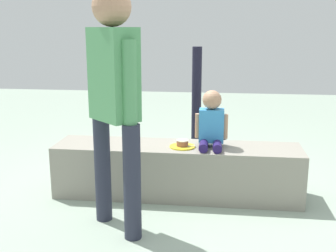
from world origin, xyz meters
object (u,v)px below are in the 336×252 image
cake_plate (182,145)px  party_cup_red (108,155)px  water_bottle_near_gift (160,147)px  handbag_brown_canvas (249,169)px  adult_standing (114,90)px  handbag_black_leather (222,158)px  gift_bag (169,158)px  child_seated (211,122)px

cake_plate → party_cup_red: cake_plate is taller
water_bottle_near_gift → party_cup_red: water_bottle_near_gift is taller
handbag_brown_canvas → cake_plate: bearing=-139.5°
adult_standing → party_cup_red: size_ratio=18.46×
handbag_black_leather → adult_standing: bearing=-118.0°
handbag_brown_canvas → gift_bag: bearing=173.0°
child_seated → gift_bag: 0.87m
child_seated → gift_bag: child_seated is taller
child_seated → cake_plate: (-0.24, -0.05, -0.19)m
child_seated → handbag_brown_canvas: size_ratio=1.58×
adult_standing → handbag_black_leather: adult_standing is taller
cake_plate → adult_standing: bearing=-123.2°
adult_standing → water_bottle_near_gift: 2.12m
adult_standing → gift_bag: adult_standing is taller
adult_standing → handbag_black_leather: size_ratio=5.28×
child_seated → handbag_brown_canvas: child_seated is taller
cake_plate → handbag_brown_canvas: 0.88m
adult_standing → handbag_brown_canvas: adult_standing is taller
handbag_black_leather → child_seated: bearing=-98.2°
handbag_black_leather → handbag_brown_canvas: (0.26, -0.29, -0.01)m
child_seated → water_bottle_near_gift: size_ratio=2.63×
water_bottle_near_gift → party_cup_red: 0.62m
party_cup_red → handbag_black_leather: bearing=-7.3°
handbag_brown_canvas → party_cup_red: bearing=163.6°
party_cup_red → handbag_brown_canvas: 1.60m
gift_bag → handbag_brown_canvas: gift_bag is taller
cake_plate → handbag_brown_canvas: bearing=40.5°
cake_plate → gift_bag: size_ratio=0.62×
adult_standing → water_bottle_near_gift: size_ratio=9.33×
child_seated → cake_plate: bearing=-167.6°
child_seated → gift_bag: (-0.43, 0.56, -0.51)m
adult_standing → water_bottle_near_gift: bearing=88.8°
gift_bag → party_cup_red: gift_bag is taller
child_seated → handbag_black_leather: child_seated is taller
water_bottle_near_gift → adult_standing: bearing=-91.2°
party_cup_red → handbag_black_leather: 1.29m
adult_standing → handbag_brown_canvas: bearing=48.5°
gift_bag → handbag_brown_canvas: bearing=-7.0°
adult_standing → cake_plate: adult_standing is taller
gift_bag → handbag_black_leather: size_ratio=1.11×
water_bottle_near_gift → handbag_brown_canvas: handbag_brown_canvas is taller
party_cup_red → gift_bag: bearing=-25.5°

